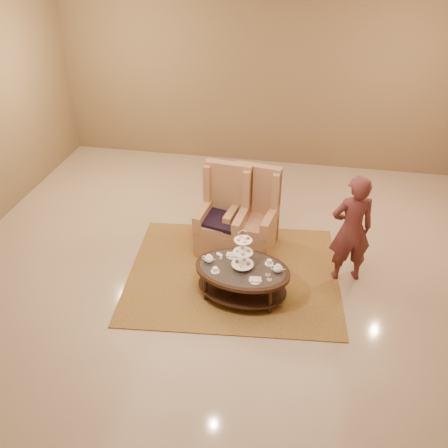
% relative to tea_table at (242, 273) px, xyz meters
% --- Properties ---
extents(ground, '(8.00, 8.00, 0.00)m').
position_rel_tea_table_xyz_m(ground, '(-0.26, 0.27, -0.38)').
color(ground, '#BDA68D').
rests_on(ground, ground).
extents(ceiling, '(8.00, 8.00, 0.02)m').
position_rel_tea_table_xyz_m(ceiling, '(-0.26, 0.27, -0.38)').
color(ceiling, silver).
rests_on(ceiling, ground).
extents(wall_back, '(8.00, 0.04, 3.50)m').
position_rel_tea_table_xyz_m(wall_back, '(-0.26, 4.27, 1.37)').
color(wall_back, olive).
rests_on(wall_back, ground).
extents(rug, '(3.16, 2.72, 0.02)m').
position_rel_tea_table_xyz_m(rug, '(-0.19, 0.45, -0.37)').
color(rug, olive).
rests_on(rug, ground).
extents(tea_table, '(1.35, 1.02, 1.05)m').
position_rel_tea_table_xyz_m(tea_table, '(0.00, 0.00, 0.00)').
color(tea_table, black).
rests_on(tea_table, ground).
extents(armchair_left, '(0.78, 0.80, 1.30)m').
position_rel_tea_table_xyz_m(armchair_left, '(-0.45, 1.13, 0.06)').
color(armchair_left, '#B27B53').
rests_on(armchair_left, ground).
extents(armchair_right, '(0.78, 0.80, 1.25)m').
position_rel_tea_table_xyz_m(armchair_right, '(-0.03, 1.23, 0.04)').
color(armchair_right, '#B27B53').
rests_on(armchair_right, ground).
extents(person, '(0.66, 0.52, 1.59)m').
position_rel_tea_table_xyz_m(person, '(1.35, 0.67, 0.41)').
color(person, '#5A2627').
rests_on(person, ground).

